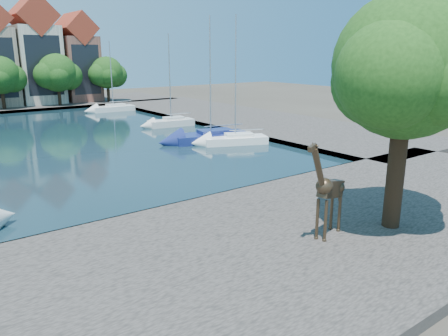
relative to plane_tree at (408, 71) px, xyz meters
name	(u,v)px	position (x,y,z in m)	size (l,w,h in m)	color
ground	(160,215)	(-7.62, 9.01, -7.67)	(160.00, 160.00, 0.00)	#38332B
water_basin	(39,143)	(-7.62, 33.01, -7.63)	(38.00, 50.00, 0.08)	black
near_quay	(241,258)	(-7.62, 2.01, -7.42)	(50.00, 14.00, 0.50)	#514A46
right_quay	(241,118)	(17.38, 33.01, -7.42)	(14.00, 52.00, 0.50)	#514A46
plane_tree	(408,71)	(0.00, 0.00, 0.00)	(8.32, 6.40, 10.62)	#332114
townhouse_east_mid	(36,55)	(0.88, 64.99, 0.43)	(6.43, 9.18, 16.65)	beige
townhouse_east_end	(77,61)	(7.38, 64.99, -0.56)	(5.44, 9.18, 14.43)	brown
far_tree_mid_east	(1,76)	(-5.52, 59.50, -2.54)	(7.02, 5.40, 7.52)	#332114
far_tree_east	(58,74)	(2.49, 59.50, -2.43)	(7.54, 5.80, 7.84)	#332114
far_tree_far_east	(108,74)	(10.48, 59.50, -2.60)	(6.76, 5.20, 7.36)	#332114
giraffe_statue	(328,189)	(-3.55, 1.03, -4.96)	(3.11, 1.10, 4.49)	#3C2D1E
sailboat_right_a	(235,138)	(7.07, 21.10, -7.03)	(6.31, 4.25, 11.65)	white
sailboat_right_b	(211,135)	(5.88, 23.43, -6.97)	(7.70, 4.03, 11.67)	navy
sailboat_right_c	(171,121)	(7.38, 33.67, -6.98)	(5.48, 2.50, 10.44)	silver
sailboat_right_d	(113,107)	(7.38, 50.56, -7.02)	(6.12, 2.42, 9.96)	white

